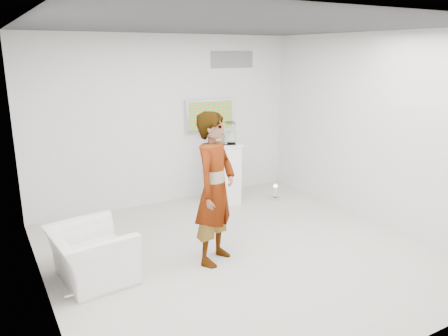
% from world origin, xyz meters
% --- Properties ---
extents(room, '(5.01, 5.01, 3.00)m').
position_xyz_m(room, '(0.00, 0.00, 1.50)').
color(room, beige).
rests_on(room, ground).
extents(tv, '(1.00, 0.08, 0.60)m').
position_xyz_m(tv, '(0.85, 2.45, 1.55)').
color(tv, silver).
rests_on(tv, room).
extents(logo_decal, '(0.90, 0.02, 0.30)m').
position_xyz_m(logo_decal, '(1.35, 2.49, 2.55)').
color(logo_decal, slate).
rests_on(logo_decal, room).
extents(person, '(0.87, 0.80, 1.99)m').
position_xyz_m(person, '(-0.41, -0.04, 1.00)').
color(person, white).
rests_on(person, room).
extents(armchair, '(0.98, 1.09, 0.66)m').
position_xyz_m(armchair, '(-1.96, 0.26, 0.33)').
color(armchair, white).
rests_on(armchair, room).
extents(pedestal, '(0.64, 0.64, 1.12)m').
position_xyz_m(pedestal, '(0.84, 1.89, 0.56)').
color(pedestal, white).
rests_on(pedestal, room).
extents(floor_uplight, '(0.22, 0.22, 0.28)m').
position_xyz_m(floor_uplight, '(1.75, 1.56, 0.14)').
color(floor_uplight, silver).
rests_on(floor_uplight, room).
extents(vitrine, '(0.50, 0.50, 0.37)m').
position_xyz_m(vitrine, '(0.84, 1.89, 1.30)').
color(vitrine, white).
rests_on(vitrine, pedestal).
extents(console, '(0.08, 0.17, 0.22)m').
position_xyz_m(console, '(0.84, 1.89, 1.23)').
color(console, white).
rests_on(console, pedestal).
extents(wii_remote, '(0.07, 0.15, 0.04)m').
position_xyz_m(wii_remote, '(-0.29, 0.22, 1.79)').
color(wii_remote, white).
rests_on(wii_remote, person).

